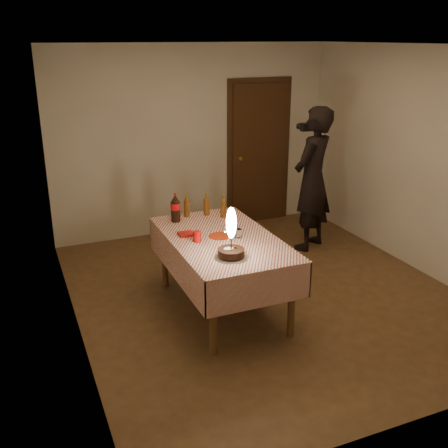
{
  "coord_description": "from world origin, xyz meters",
  "views": [
    {
      "loc": [
        -2.42,
        -4.61,
        2.68
      ],
      "look_at": [
        -0.56,
        -0.18,
        0.95
      ],
      "focal_mm": 42.0,
      "sensor_mm": 36.0,
      "label": 1
    }
  ],
  "objects_px": {
    "amber_bottle_right": "(223,207)",
    "birthday_cake": "(231,243)",
    "amber_bottle_mid": "(207,205)",
    "photographer": "(312,179)",
    "amber_bottle_left": "(187,206)",
    "cola_bottle": "(175,208)",
    "red_plate": "(220,236)",
    "red_cup": "(197,236)",
    "dining_table": "(222,247)",
    "clear_cup": "(238,233)"
  },
  "relations": [
    {
      "from": "amber_bottle_right",
      "to": "birthday_cake",
      "type": "bearing_deg",
      "value": -109.04
    },
    {
      "from": "amber_bottle_mid",
      "to": "photographer",
      "type": "distance_m",
      "value": 1.67
    },
    {
      "from": "amber_bottle_left",
      "to": "amber_bottle_mid",
      "type": "distance_m",
      "value": 0.22
    },
    {
      "from": "cola_bottle",
      "to": "amber_bottle_right",
      "type": "distance_m",
      "value": 0.53
    },
    {
      "from": "red_plate",
      "to": "red_cup",
      "type": "relative_size",
      "value": 2.2
    },
    {
      "from": "cola_bottle",
      "to": "amber_bottle_right",
      "type": "height_order",
      "value": "cola_bottle"
    },
    {
      "from": "dining_table",
      "to": "photographer",
      "type": "bearing_deg",
      "value": 32.86
    },
    {
      "from": "red_cup",
      "to": "amber_bottle_right",
      "type": "bearing_deg",
      "value": 47.7
    },
    {
      "from": "clear_cup",
      "to": "amber_bottle_left",
      "type": "relative_size",
      "value": 0.35
    },
    {
      "from": "cola_bottle",
      "to": "dining_table",
      "type": "bearing_deg",
      "value": -66.76
    },
    {
      "from": "red_cup",
      "to": "amber_bottle_right",
      "type": "relative_size",
      "value": 0.39
    },
    {
      "from": "dining_table",
      "to": "red_plate",
      "type": "bearing_deg",
      "value": 104.13
    },
    {
      "from": "amber_bottle_mid",
      "to": "birthday_cake",
      "type": "bearing_deg",
      "value": -100.44
    },
    {
      "from": "birthday_cake",
      "to": "red_cup",
      "type": "xyz_separation_m",
      "value": [
        -0.15,
        0.49,
        -0.08
      ]
    },
    {
      "from": "dining_table",
      "to": "red_cup",
      "type": "distance_m",
      "value": 0.31
    },
    {
      "from": "red_plate",
      "to": "amber_bottle_left",
      "type": "xyz_separation_m",
      "value": [
        -0.1,
        0.71,
        0.11
      ]
    },
    {
      "from": "dining_table",
      "to": "amber_bottle_right",
      "type": "relative_size",
      "value": 6.75
    },
    {
      "from": "amber_bottle_left",
      "to": "cola_bottle",
      "type": "bearing_deg",
      "value": -146.4
    },
    {
      "from": "cola_bottle",
      "to": "birthday_cake",
      "type": "bearing_deg",
      "value": -81.68
    },
    {
      "from": "red_plate",
      "to": "amber_bottle_mid",
      "type": "bearing_deg",
      "value": 79.98
    },
    {
      "from": "amber_bottle_left",
      "to": "photographer",
      "type": "height_order",
      "value": "photographer"
    },
    {
      "from": "cola_bottle",
      "to": "red_plate",
      "type": "bearing_deg",
      "value": -66.21
    },
    {
      "from": "red_plate",
      "to": "clear_cup",
      "type": "bearing_deg",
      "value": -33.24
    },
    {
      "from": "photographer",
      "to": "birthday_cake",
      "type": "bearing_deg",
      "value": -138.99
    },
    {
      "from": "red_plate",
      "to": "photographer",
      "type": "height_order",
      "value": "photographer"
    },
    {
      "from": "red_plate",
      "to": "dining_table",
      "type": "bearing_deg",
      "value": -75.87
    },
    {
      "from": "red_plate",
      "to": "birthday_cake",
      "type": "bearing_deg",
      "value": -100.99
    },
    {
      "from": "clear_cup",
      "to": "photographer",
      "type": "distance_m",
      "value": 1.97
    },
    {
      "from": "amber_bottle_left",
      "to": "red_cup",
      "type": "bearing_deg",
      "value": -101.43
    },
    {
      "from": "dining_table",
      "to": "amber_bottle_left",
      "type": "height_order",
      "value": "amber_bottle_left"
    },
    {
      "from": "clear_cup",
      "to": "amber_bottle_right",
      "type": "bearing_deg",
      "value": 80.48
    },
    {
      "from": "birthday_cake",
      "to": "amber_bottle_mid",
      "type": "height_order",
      "value": "birthday_cake"
    },
    {
      "from": "clear_cup",
      "to": "amber_bottle_mid",
      "type": "bearing_deg",
      "value": 92.84
    },
    {
      "from": "cola_bottle",
      "to": "amber_bottle_mid",
      "type": "bearing_deg",
      "value": 9.91
    },
    {
      "from": "red_cup",
      "to": "amber_bottle_mid",
      "type": "bearing_deg",
      "value": 62.12
    },
    {
      "from": "amber_bottle_right",
      "to": "red_cup",
      "type": "bearing_deg",
      "value": -132.3
    },
    {
      "from": "photographer",
      "to": "amber_bottle_right",
      "type": "bearing_deg",
      "value": -159.85
    },
    {
      "from": "clear_cup",
      "to": "amber_bottle_mid",
      "type": "distance_m",
      "value": 0.78
    },
    {
      "from": "red_cup",
      "to": "amber_bottle_mid",
      "type": "distance_m",
      "value": 0.8
    },
    {
      "from": "amber_bottle_mid",
      "to": "photographer",
      "type": "xyz_separation_m",
      "value": [
        1.62,
        0.41,
        0.03
      ]
    },
    {
      "from": "clear_cup",
      "to": "amber_bottle_mid",
      "type": "height_order",
      "value": "amber_bottle_mid"
    },
    {
      "from": "red_plate",
      "to": "clear_cup",
      "type": "xyz_separation_m",
      "value": [
        0.16,
        -0.1,
        0.04
      ]
    },
    {
      "from": "dining_table",
      "to": "cola_bottle",
      "type": "bearing_deg",
      "value": 113.24
    },
    {
      "from": "cola_bottle",
      "to": "amber_bottle_mid",
      "type": "relative_size",
      "value": 1.25
    },
    {
      "from": "amber_bottle_left",
      "to": "red_plate",
      "type": "bearing_deg",
      "value": -81.77
    },
    {
      "from": "red_plate",
      "to": "amber_bottle_left",
      "type": "distance_m",
      "value": 0.73
    },
    {
      "from": "amber_bottle_left",
      "to": "amber_bottle_mid",
      "type": "relative_size",
      "value": 1.0
    },
    {
      "from": "birthday_cake",
      "to": "amber_bottle_right",
      "type": "xyz_separation_m",
      "value": [
        0.36,
        1.06,
        -0.02
      ]
    },
    {
      "from": "red_plate",
      "to": "cola_bottle",
      "type": "relative_size",
      "value": 0.69
    },
    {
      "from": "dining_table",
      "to": "red_cup",
      "type": "height_order",
      "value": "red_cup"
    }
  ]
}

